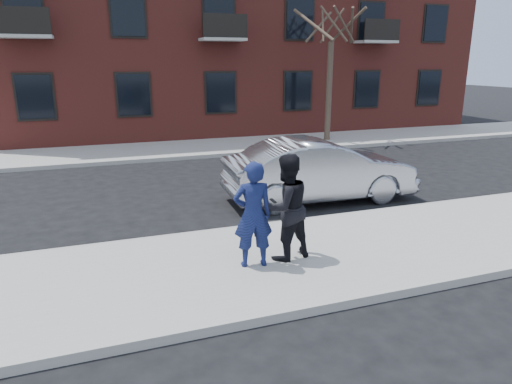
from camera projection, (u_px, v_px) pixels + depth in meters
name	position (u px, v px, depth m)	size (l,w,h in m)	color
ground	(386.00, 243.00, 9.30)	(100.00, 100.00, 0.00)	black
near_sidewalk	(394.00, 244.00, 9.06)	(50.00, 3.50, 0.15)	gray
near_curb	(347.00, 216.00, 10.69)	(50.00, 0.10, 0.15)	#999691
far_sidewalk	(230.00, 146.00, 19.47)	(50.00, 3.50, 0.15)	gray
far_curb	(243.00, 154.00, 17.84)	(50.00, 0.10, 0.15)	#999691
apartment_building	(229.00, 11.00, 24.54)	(24.30, 10.30, 12.30)	maroon
street_tree	(332.00, 13.00, 19.18)	(3.60, 3.60, 6.80)	#33261E
silver_sedan	(320.00, 170.00, 11.93)	(1.74, 4.99, 1.64)	#999BA3
man_hoodie	(253.00, 215.00, 7.71)	(0.73, 0.56, 1.85)	navy
man_peacoat	(286.00, 207.00, 8.01)	(1.06, 0.91, 1.91)	black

